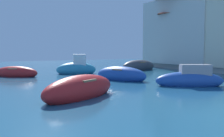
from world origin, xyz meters
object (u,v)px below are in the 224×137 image
(moored_boat_5, at_px, (190,79))
(waterfront_building_far, at_px, (186,35))
(waterfront_building_annex, at_px, (192,26))
(moored_boat_6, at_px, (139,66))
(moored_boat_0, at_px, (77,68))
(moored_boat_7, at_px, (121,75))
(moored_boat_2, at_px, (81,89))
(moored_boat_4, at_px, (16,73))

(moored_boat_5, xyz_separation_m, waterfront_building_far, (10.38, 10.69, 3.33))
(waterfront_building_annex, bearing_deg, moored_boat_5, -136.48)
(moored_boat_6, relative_size, waterfront_building_annex, 0.41)
(moored_boat_0, height_order, moored_boat_7, moored_boat_0)
(moored_boat_2, xyz_separation_m, moored_boat_7, (4.46, 4.22, -0.01))
(moored_boat_7, height_order, waterfront_building_far, waterfront_building_far)
(moored_boat_4, bearing_deg, moored_boat_0, -140.69)
(moored_boat_2, height_order, moored_boat_4, moored_boat_2)
(moored_boat_6, height_order, moored_boat_7, moored_boat_6)
(moored_boat_0, height_order, waterfront_building_far, waterfront_building_far)
(waterfront_building_annex, bearing_deg, waterfront_building_far, 90.00)
(moored_boat_4, distance_m, waterfront_building_annex, 18.86)
(moored_boat_5, distance_m, waterfront_building_annex, 14.94)
(moored_boat_0, xyz_separation_m, moored_boat_7, (1.11, -5.43, -0.12))
(moored_boat_2, bearing_deg, waterfront_building_annex, -178.42)
(moored_boat_6, bearing_deg, moored_boat_7, -139.05)
(moored_boat_5, relative_size, moored_boat_6, 0.97)
(moored_boat_2, distance_m, moored_boat_7, 6.14)
(moored_boat_5, bearing_deg, moored_boat_0, -42.39)
(moored_boat_6, bearing_deg, moored_boat_4, 176.19)
(moored_boat_5, bearing_deg, moored_boat_4, -21.28)
(moored_boat_2, height_order, moored_boat_7, moored_boat_2)
(moored_boat_5, height_order, waterfront_building_annex, waterfront_building_annex)
(moored_boat_0, bearing_deg, waterfront_building_annex, -161.07)
(moored_boat_0, bearing_deg, waterfront_building_far, -157.58)
(waterfront_building_far, bearing_deg, waterfront_building_annex, -90.00)
(moored_boat_6, xyz_separation_m, waterfront_building_annex, (6.89, -0.23, 4.29))
(moored_boat_0, xyz_separation_m, waterfront_building_annex, (13.58, 0.35, 4.20))
(moored_boat_2, distance_m, waterfront_building_annex, 20.13)
(moored_boat_2, distance_m, moored_boat_6, 14.33)
(moored_boat_6, distance_m, waterfront_building_far, 7.68)
(moored_boat_4, distance_m, moored_boat_7, 8.08)
(moored_boat_2, xyz_separation_m, waterfront_building_annex, (16.93, 10.00, 4.31))
(moored_boat_6, distance_m, waterfront_building_annex, 8.12)
(moored_boat_5, distance_m, moored_boat_7, 4.58)
(moored_boat_0, distance_m, moored_boat_5, 10.03)
(moored_boat_0, distance_m, moored_boat_4, 4.78)
(moored_boat_6, bearing_deg, moored_boat_2, -140.68)
(moored_boat_5, height_order, moored_boat_6, moored_boat_5)
(moored_boat_2, relative_size, waterfront_building_annex, 0.44)
(moored_boat_2, height_order, waterfront_building_annex, waterfront_building_annex)
(moored_boat_5, xyz_separation_m, moored_boat_7, (-2.08, 4.08, -0.03))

